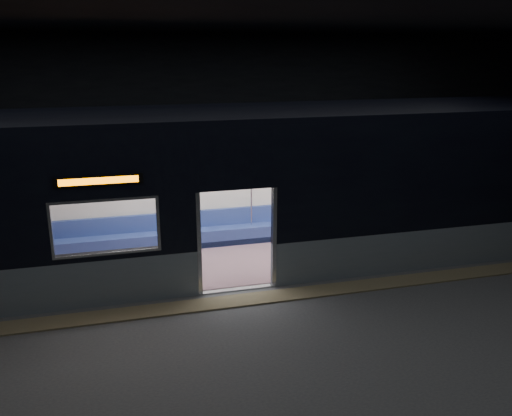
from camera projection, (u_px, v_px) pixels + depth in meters
name	position (u px, v px, depth m)	size (l,w,h in m)	color
station_floor	(251.00, 314.00, 9.72)	(24.00, 14.00, 0.01)	#47494C
station_envelope	(250.00, 108.00, 8.67)	(24.00, 14.00, 5.00)	black
tactile_strip	(244.00, 300.00, 10.22)	(22.80, 0.50, 0.03)	#8C7F59
metro_car	(221.00, 182.00, 11.54)	(18.00, 3.04, 3.35)	gray
passenger	(329.00, 206.00, 13.49)	(0.40, 0.69, 1.38)	black
handbag	(333.00, 213.00, 13.33)	(0.26, 0.22, 0.13)	black
transit_map	(304.00, 177.00, 13.44)	(1.09, 0.03, 0.71)	white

